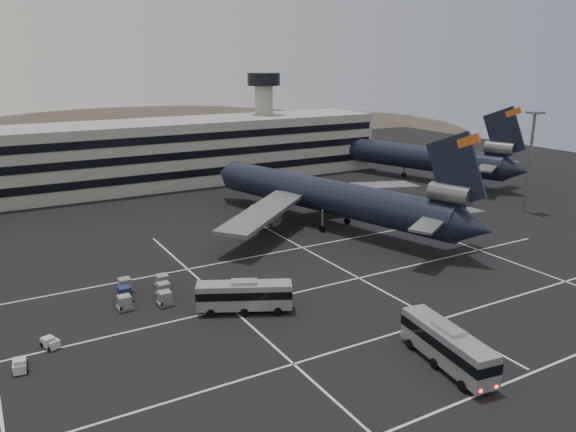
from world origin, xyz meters
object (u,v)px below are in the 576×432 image
at_px(trijet_main, 329,196).
at_px(uld_cluster, 144,292).
at_px(bus_far, 244,295).
at_px(tug_a, 20,365).
at_px(bus_near, 447,344).

distance_m(trijet_main, uld_cluster, 38.11).
xyz_separation_m(trijet_main, uld_cluster, (-35.27, -13.75, -4.45)).
distance_m(trijet_main, bus_far, 35.39).
relative_size(trijet_main, bus_far, 5.41).
height_order(bus_far, tug_a, bus_far).
height_order(bus_near, bus_far, bus_near).
bearing_deg(trijet_main, tug_a, -169.34).
xyz_separation_m(trijet_main, bus_far, (-26.67, -23.03, -3.22)).
xyz_separation_m(bus_near, uld_cluster, (-19.62, 28.85, -1.36)).
xyz_separation_m(bus_near, bus_far, (-11.02, 19.57, -0.13)).
bearing_deg(bus_far, trijet_main, -22.62).
relative_size(bus_far, uld_cluster, 1.22).
distance_m(bus_near, bus_far, 22.46).
relative_size(trijet_main, tug_a, 26.22).
bearing_deg(tug_a, trijet_main, 32.07).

